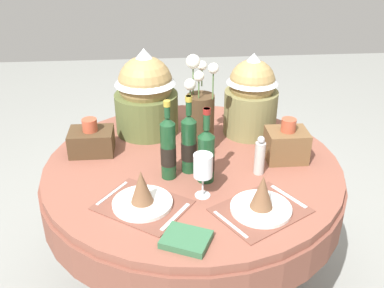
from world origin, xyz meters
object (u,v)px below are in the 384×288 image
Objects in this scene: wine_bottle_left at (206,155)px; woven_basket_side_left at (91,140)px; place_setting_left at (142,196)px; gift_tub_back_left at (146,90)px; pepper_mill at (260,157)px; book_on_table at (186,239)px; flower_vase at (200,116)px; dining_table at (193,185)px; woven_basket_side_right at (287,144)px; wine_glass_right at (203,167)px; wine_bottle_centre at (168,148)px; gift_tub_back_right at (252,92)px; place_setting_right at (262,201)px; wine_bottle_right at (189,143)px.

woven_basket_side_left is (-0.52, 0.29, -0.06)m from wine_bottle_left.
gift_tub_back_left is (0.02, 0.67, 0.19)m from place_setting_left.
book_on_table is at bearing -129.00° from pepper_mill.
book_on_table is at bearing -56.04° from place_setting_left.
gift_tub_back_left is at bearing 123.60° from book_on_table.
wine_bottle_left is at bearing -90.48° from flower_vase.
place_setting_left is (-0.23, -0.32, 0.17)m from dining_table.
woven_basket_side_right is (0.15, 0.11, -0.00)m from pepper_mill.
place_setting_left is 0.27m from wine_glass_right.
wine_bottle_left reaches higher than place_setting_left.
gift_tub_back_right is (0.44, 0.40, 0.08)m from wine_bottle_centre.
place_setting_right reaches higher than book_on_table.
book_on_table is (0.16, -0.23, -0.03)m from place_setting_left.
gift_tub_back_left is 0.75m from woven_basket_side_right.
dining_table is at bearing -16.68° from woven_basket_side_left.
pepper_mill is (0.29, -0.11, 0.21)m from dining_table.
wine_bottle_centre is 0.60m from gift_tub_back_right.
place_setting_left is at bearing -91.40° from gift_tub_back_left.
pepper_mill is 0.43m from gift_tub_back_right.
dining_table is 0.49m from place_setting_right.
pepper_mill is 0.41× the size of gift_tub_back_left.
dining_table is 6.76× the size of woven_basket_side_right.
wine_bottle_left is at bearing -52.00° from wine_bottle_right.
woven_basket_side_right reaches higher than pepper_mill.
gift_tub_back_left reaches higher than place_setting_right.
place_setting_left is 0.34m from wine_bottle_right.
flower_vase reaches higher than gift_tub_back_right.
flower_vase is 1.38× the size of wine_bottle_left.
gift_tub_back_left is (-0.25, 0.51, 0.11)m from wine_bottle_left.
place_setting_right is 2.21× the size of wine_glass_right.
wine_bottle_right is 0.81× the size of gift_tub_back_left.
wine_bottle_centre is 0.40m from pepper_mill.
wine_bottle_left reaches higher than book_on_table.
pepper_mill is 0.89× the size of woven_basket_side_right.
woven_basket_side_right reaches higher than wine_glass_right.
dining_table is 0.27m from wine_bottle_right.
wine_bottle_right is at bearing -108.29° from flower_vase.
gift_tub_back_right is 2.07× the size of woven_basket_side_right.
wine_bottle_left is at bearing -159.05° from woven_basket_side_right.
gift_tub_back_left is at bearing 140.14° from flower_vase.
woven_basket_side_right is (0.91, -0.14, 0.02)m from woven_basket_side_left.
wine_bottle_centre is at bearing -78.38° from gift_tub_back_left.
gift_tub_back_left is 0.38m from woven_basket_side_left.
gift_tub_back_left reaches higher than place_setting_left.
wine_bottle_centre reaches higher than book_on_table.
wine_bottle_left is at bearing 99.01° from book_on_table.
wine_bottle_right is at bearing -24.87° from woven_basket_side_left.
pepper_mill is at bearing 79.56° from place_setting_right.
wine_bottle_centre reaches higher than wine_glass_right.
wine_bottle_centre reaches higher than place_setting_left.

